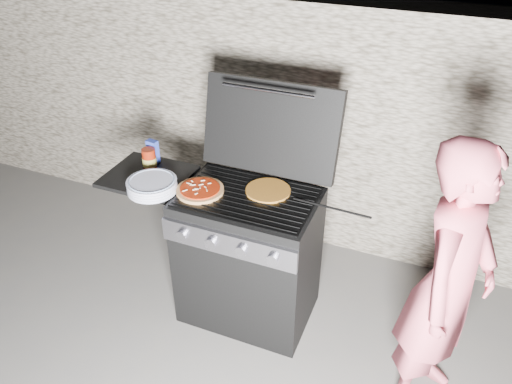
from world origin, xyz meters
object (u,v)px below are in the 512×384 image
at_px(pizza_topped, 200,189).
at_px(person, 448,286).
at_px(gas_grill, 213,247).
at_px(sauce_jar, 149,159).

xyz_separation_m(pizza_topped, person, (1.41, -0.13, -0.14)).
relative_size(gas_grill, sauce_jar, 10.21).
bearing_deg(sauce_jar, gas_grill, -9.55).
height_order(pizza_topped, person, person).
xyz_separation_m(gas_grill, sauce_jar, (-0.45, 0.08, 0.51)).
bearing_deg(person, pizza_topped, 103.02).
relative_size(gas_grill, pizza_topped, 4.85).
distance_m(sauce_jar, person, 1.86).
xyz_separation_m(gas_grill, person, (1.38, -0.19, 0.33)).
distance_m(pizza_topped, sauce_jar, 0.45).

